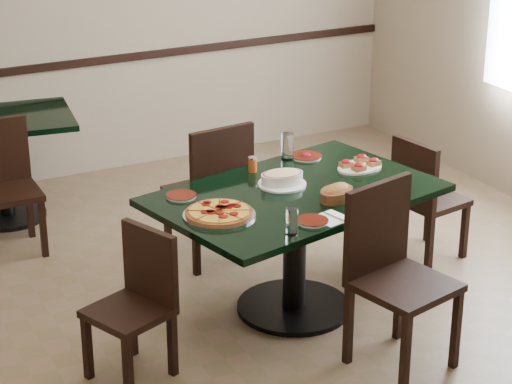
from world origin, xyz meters
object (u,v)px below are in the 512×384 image
bread_basket (337,193)px  chair_left (138,297)px  lasagna_casserole (282,178)px  chair_near (392,265)px  main_table (295,221)px  back_table (1,148)px  back_chair_near (4,179)px  chair_far (213,186)px  pepperoni_pizza (219,213)px  bruschetta_platter (360,164)px  chair_right (424,194)px

bread_basket → chair_left: bearing=158.0°
bread_basket → lasagna_casserole: bearing=93.8°
chair_near → main_table: bearing=91.4°
back_table → back_chair_near: size_ratio=1.26×
chair_far → pepperoni_pizza: (-0.39, -0.92, 0.24)m
chair_far → bruschetta_platter: 0.96m
pepperoni_pizza → back_table: bearing=105.7°
chair_near → back_chair_near: (-1.46, 2.33, -0.07)m
main_table → chair_near: 0.73m
chair_left → chair_right: bearing=80.1°
back_table → chair_right: chair_right is taller
pepperoni_pizza → lasagna_casserole: (0.51, 0.24, 0.03)m
lasagna_casserole → bruschetta_platter: 0.55m
chair_right → lasagna_casserole: lasagna_casserole is taller
chair_near → bread_basket: bearing=81.7°
chair_far → bread_basket: chair_far is taller
lasagna_casserole → bruschetta_platter: (0.54, 0.03, -0.02)m
chair_right → chair_left: bearing=92.6°
chair_near → chair_left: (-1.23, 0.48, -0.12)m
main_table → bruschetta_platter: size_ratio=5.00×
back_table → chair_near: size_ratio=1.12×
back_chair_near → bruschetta_platter: (1.80, -1.48, 0.29)m
main_table → back_table: 2.42m
back_table → chair_near: bearing=-56.3°
chair_far → back_chair_near: bearing=-42.1°
back_chair_near → lasagna_casserole: 1.98m
chair_near → lasagna_casserole: size_ratio=3.53×
chair_far → bread_basket: 1.07m
main_table → chair_left: (-1.04, -0.22, -0.13)m
main_table → chair_right: (1.07, 0.23, -0.12)m
back_table → chair_right: (2.24, -1.89, -0.07)m
chair_left → pepperoni_pizza: chair_left is taller
chair_far → chair_near: size_ratio=0.96×
chair_right → pepperoni_pizza: size_ratio=2.11×
chair_far → chair_left: (-0.90, -1.01, -0.09)m
main_table → pepperoni_pizza: 0.58m
chair_left → lasagna_casserole: bearing=86.5°
bread_basket → bruschetta_platter: 0.52m
back_table → lasagna_casserole: 2.32m
pepperoni_pizza → lasagna_casserole: lasagna_casserole is taller
chair_right → bruschetta_platter: size_ratio=2.34×
chair_far → chair_left: chair_far is taller
chair_left → pepperoni_pizza: size_ratio=2.04×
bread_basket → bruschetta_platter: bread_basket is taller
main_table → chair_far: bearing=87.9°
main_table → back_chair_near: bearing=115.5°
chair_left → lasagna_casserole: lasagna_casserole is taller
back_table → pepperoni_pizza: (0.63, -2.24, 0.24)m
bread_basket → back_table: bearing=96.7°
chair_far → chair_left: size_ratio=1.19×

